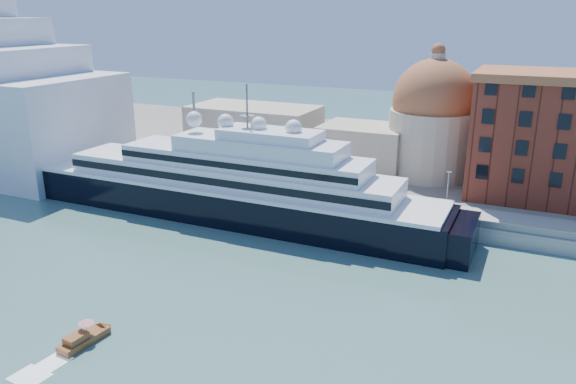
% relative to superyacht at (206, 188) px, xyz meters
% --- Properties ---
extents(ground, '(400.00, 400.00, 0.00)m').
position_rel_superyacht_xyz_m(ground, '(11.57, -23.00, -4.84)').
color(ground, '#3D6967').
rests_on(ground, ground).
extents(quay, '(180.00, 10.00, 2.50)m').
position_rel_superyacht_xyz_m(quay, '(11.57, 11.00, -3.59)').
color(quay, gray).
rests_on(quay, ground).
extents(land, '(260.00, 72.00, 2.00)m').
position_rel_superyacht_xyz_m(land, '(11.57, 52.00, -3.84)').
color(land, slate).
rests_on(land, ground).
extents(quay_fence, '(180.00, 0.10, 1.20)m').
position_rel_superyacht_xyz_m(quay_fence, '(11.57, 6.50, -1.74)').
color(quay_fence, slate).
rests_on(quay_fence, quay).
extents(superyacht, '(93.86, 13.01, 28.05)m').
position_rel_superyacht_xyz_m(superyacht, '(0.00, 0.00, 0.00)').
color(superyacht, black).
rests_on(superyacht, ground).
extents(service_barge, '(14.25, 8.42, 3.04)m').
position_rel_superyacht_xyz_m(service_barge, '(-39.82, -1.68, -3.97)').
color(service_barge, white).
rests_on(service_barge, ground).
extents(water_taxi, '(2.55, 6.15, 2.84)m').
position_rel_superyacht_xyz_m(water_taxi, '(10.73, -42.38, -4.16)').
color(water_taxi, brown).
rests_on(water_taxi, ground).
extents(church, '(66.00, 18.00, 25.50)m').
position_rel_superyacht_xyz_m(church, '(17.96, 34.72, 6.07)').
color(church, beige).
rests_on(church, land).
extents(lamp_posts, '(120.80, 2.40, 18.00)m').
position_rel_superyacht_xyz_m(lamp_posts, '(-1.09, 9.27, 5.00)').
color(lamp_posts, slate).
rests_on(lamp_posts, quay).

